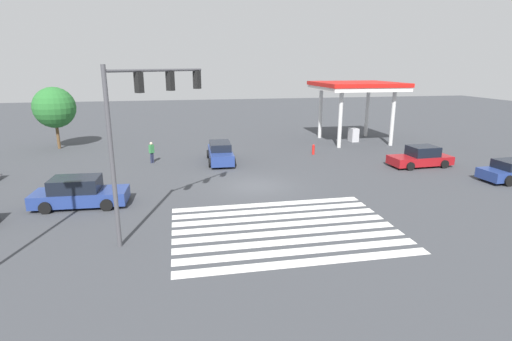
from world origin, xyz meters
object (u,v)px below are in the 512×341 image
object	(u,v)px
car_3	(220,153)
tree_corner_a	(54,108)
fire_hydrant	(313,149)
traffic_signal_mast	(144,113)
pedestrian	(152,151)
car_1	(79,193)
car_4	(421,157)

from	to	relation	value
car_3	tree_corner_a	world-z (taller)	tree_corner_a
car_3	fire_hydrant	world-z (taller)	car_3
traffic_signal_mast	car_3	world-z (taller)	traffic_signal_mast
pedestrian	fire_hydrant	distance (m)	13.13
traffic_signal_mast	fire_hydrant	size ratio (longest dim) A/B	8.53
car_1	car_4	distance (m)	23.25
car_1	tree_corner_a	size ratio (longest dim) A/B	0.90
traffic_signal_mast	tree_corner_a	xyz separation A→B (m)	(-9.19, 20.66, -1.69)
tree_corner_a	pedestrian	bearing A→B (deg)	-40.26
traffic_signal_mast	car_3	distance (m)	14.30
pedestrian	fire_hydrant	xyz separation A→B (m)	(13.12, 0.42, -0.47)
tree_corner_a	fire_hydrant	world-z (taller)	tree_corner_a
car_3	pedestrian	distance (m)	5.23
tree_corner_a	traffic_signal_mast	bearing A→B (deg)	-66.03
car_1	fire_hydrant	distance (m)	18.99
traffic_signal_mast	fire_hydrant	xyz separation A→B (m)	(12.43, 13.89, -4.92)
traffic_signal_mast	pedestrian	distance (m)	14.20
car_4	fire_hydrant	world-z (taller)	car_4
car_3	tree_corner_a	distance (m)	16.06
traffic_signal_mast	car_1	world-z (taller)	traffic_signal_mast
car_4	traffic_signal_mast	bearing A→B (deg)	22.28
tree_corner_a	fire_hydrant	xyz separation A→B (m)	(21.61, -6.77, -3.23)
car_3	car_4	distance (m)	15.02
car_3	fire_hydrant	distance (m)	8.02
car_4	fire_hydrant	size ratio (longest dim) A/B	5.33
tree_corner_a	car_3	bearing A→B (deg)	-30.01
fire_hydrant	car_1	bearing A→B (deg)	-149.57
fire_hydrant	car_4	bearing A→B (deg)	-39.44
car_3	fire_hydrant	size ratio (longest dim) A/B	5.72
car_1	car_3	xyz separation A→B (m)	(8.44, 8.49, 0.00)
car_1	car_4	xyz separation A→B (m)	(22.85, 4.29, -0.05)
car_4	tree_corner_a	distance (m)	30.73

